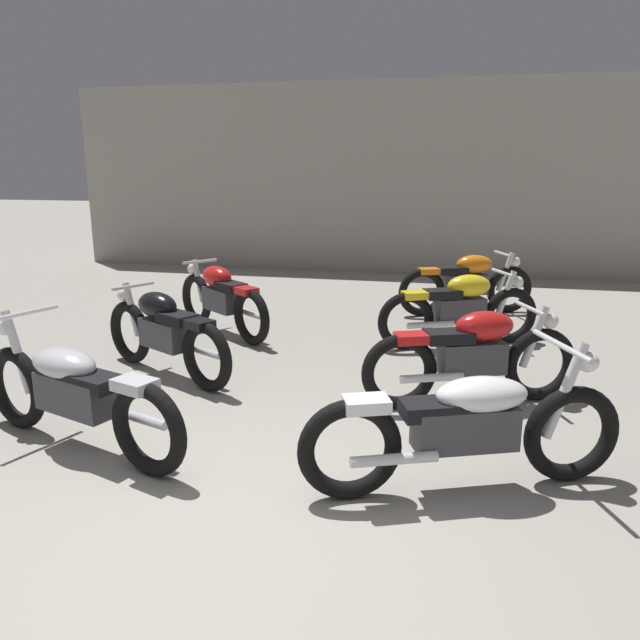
% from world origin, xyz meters
% --- Properties ---
extents(ground_plane, '(60.00, 60.00, 0.00)m').
position_xyz_m(ground_plane, '(0.00, 0.00, 0.00)').
color(ground_plane, gray).
extents(back_wall, '(12.88, 0.24, 3.60)m').
position_xyz_m(back_wall, '(0.00, 9.24, 1.80)').
color(back_wall, '#9E998E').
rests_on(back_wall, ground).
extents(motorcycle_left_row_0, '(2.09, 0.94, 0.97)m').
position_xyz_m(motorcycle_left_row_0, '(-1.38, 0.93, 0.45)').
color(motorcycle_left_row_0, black).
rests_on(motorcycle_left_row_0, ground).
extents(motorcycle_left_row_1, '(1.78, 1.04, 0.88)m').
position_xyz_m(motorcycle_left_row_1, '(-1.49, 2.59, 0.46)').
color(motorcycle_left_row_1, black).
rests_on(motorcycle_left_row_1, ground).
extents(motorcycle_left_row_2, '(1.63, 1.28, 0.88)m').
position_xyz_m(motorcycle_left_row_2, '(-1.53, 4.22, 0.46)').
color(motorcycle_left_row_2, black).
rests_on(motorcycle_left_row_2, ground).
extents(motorcycle_right_row_0, '(2.06, 1.00, 0.97)m').
position_xyz_m(motorcycle_right_row_0, '(1.43, 0.95, 0.45)').
color(motorcycle_right_row_0, black).
rests_on(motorcycle_right_row_0, ground).
extents(motorcycle_right_row_1, '(1.87, 0.83, 0.88)m').
position_xyz_m(motorcycle_right_row_1, '(1.49, 2.47, 0.46)').
color(motorcycle_right_row_1, black).
rests_on(motorcycle_right_row_1, ground).
extents(motorcycle_right_row_2, '(1.84, 0.92, 0.88)m').
position_xyz_m(motorcycle_right_row_2, '(1.38, 4.29, 0.46)').
color(motorcycle_right_row_2, black).
rests_on(motorcycle_right_row_2, ground).
extents(motorcycle_right_row_3, '(1.87, 0.83, 0.88)m').
position_xyz_m(motorcycle_right_row_3, '(1.47, 5.94, 0.46)').
color(motorcycle_right_row_3, black).
rests_on(motorcycle_right_row_3, ground).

